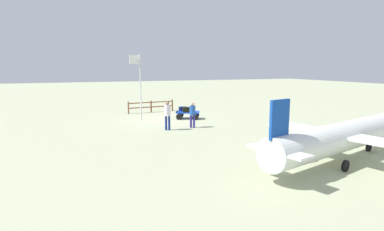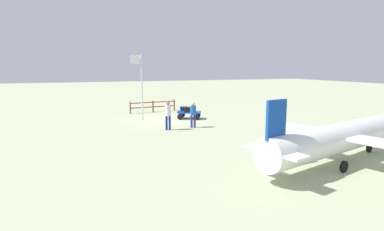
% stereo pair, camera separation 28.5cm
% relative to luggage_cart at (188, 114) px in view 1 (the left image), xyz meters
% --- Properties ---
extents(ground_plane, '(120.00, 120.00, 0.00)m').
position_rel_luggage_cart_xyz_m(ground_plane, '(1.71, -0.46, -0.40)').
color(ground_plane, '#A9B08A').
extents(luggage_cart, '(1.96, 1.69, 0.56)m').
position_rel_luggage_cart_xyz_m(luggage_cart, '(0.00, 0.00, 0.00)').
color(luggage_cart, blue).
rests_on(luggage_cart, ground).
extents(suitcase_dark, '(0.65, 0.43, 0.37)m').
position_rel_luggage_cart_xyz_m(suitcase_dark, '(0.14, 0.24, 0.34)').
color(suitcase_dark, black).
rests_on(suitcase_dark, luggage_cart).
extents(suitcase_grey, '(0.64, 0.43, 0.31)m').
position_rel_luggage_cart_xyz_m(suitcase_grey, '(0.18, -0.56, 0.31)').
color(suitcase_grey, navy).
rests_on(suitcase_grey, luggage_cart).
extents(worker_lead, '(0.49, 0.49, 1.66)m').
position_rel_luggage_cart_xyz_m(worker_lead, '(0.87, 3.26, 0.59)').
color(worker_lead, navy).
rests_on(worker_lead, ground).
extents(worker_trailing, '(0.51, 0.51, 1.80)m').
position_rel_luggage_cart_xyz_m(worker_trailing, '(2.59, 3.44, 0.67)').
color(worker_trailing, navy).
rests_on(worker_trailing, ground).
extents(airplane_near, '(9.46, 6.52, 2.85)m').
position_rel_luggage_cart_xyz_m(airplane_near, '(-2.31, 12.13, 0.66)').
color(airplane_near, white).
rests_on(airplane_near, ground).
extents(flagpole, '(0.81, 0.19, 4.80)m').
position_rel_luggage_cart_xyz_m(flagpole, '(3.45, -0.66, 2.43)').
color(flagpole, silver).
rests_on(flagpole, ground).
extents(wooden_fence, '(4.08, 0.54, 1.01)m').
position_rel_luggage_cart_xyz_m(wooden_fence, '(1.73, -4.35, 0.18)').
color(wooden_fence, brown).
rests_on(wooden_fence, ground).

